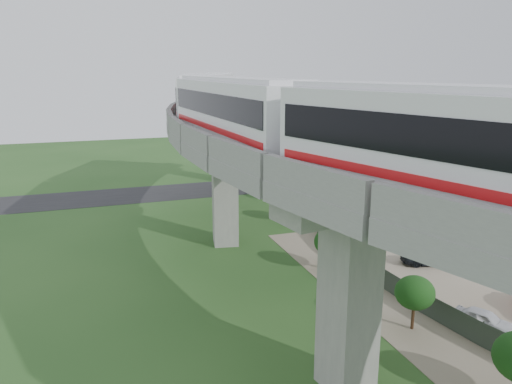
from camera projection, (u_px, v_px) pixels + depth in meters
ground at (255, 296)px, 32.74m from camera, size 160.00×160.00×0.00m
dirt_lot at (451, 279)px, 35.32m from camera, size 18.00×26.00×0.04m
asphalt_road at (175, 192)px, 60.27m from camera, size 60.00×8.00×0.03m
viaduct at (312, 156)px, 31.78m from camera, size 19.58×73.98×11.40m
metro_train at (243, 102)px, 33.47m from camera, size 12.46×61.20×3.64m
fence at (384, 266)px, 35.64m from camera, size 3.87×38.73×1.50m
tree_0 at (289, 182)px, 55.36m from camera, size 2.38×2.38×3.21m
tree_1 at (290, 202)px, 48.42m from camera, size 2.40×2.40×2.90m
tree_2 at (331, 242)px, 36.26m from camera, size 2.43×2.43×3.27m
tree_3 at (415, 293)px, 27.96m from camera, size 2.24×2.24×3.22m
car_white at (485, 320)px, 28.33m from camera, size 2.82×3.57×1.14m
car_dark at (429, 256)px, 37.83m from camera, size 4.53×2.84×1.22m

